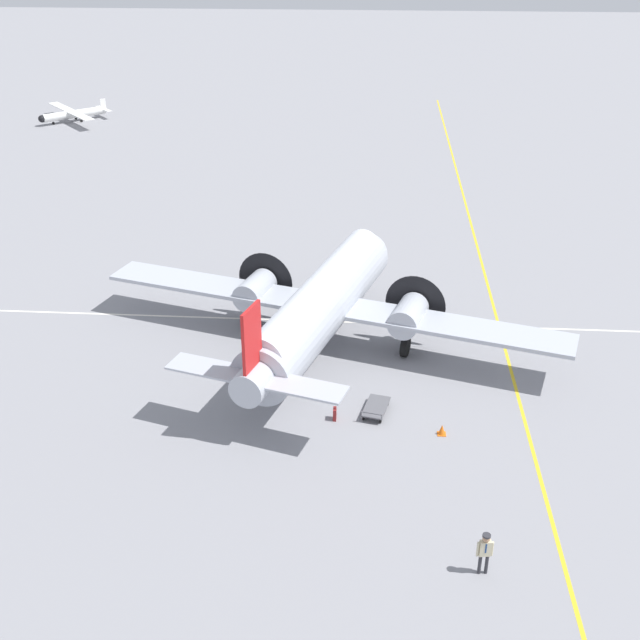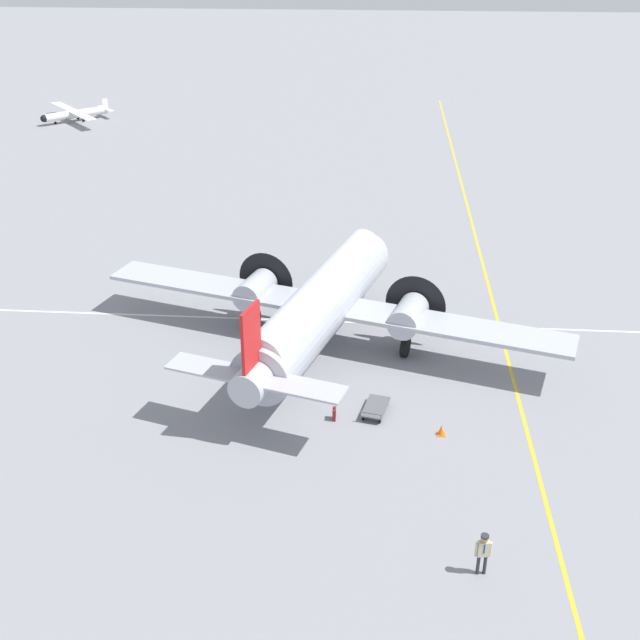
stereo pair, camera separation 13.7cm
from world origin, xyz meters
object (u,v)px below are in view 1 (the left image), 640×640
Objects in this scene: suitcase_near_door at (335,414)px; light_aircraft_taxiing at (72,114)px; airliner_main at (323,301)px; baggage_cart at (376,407)px; traffic_cone at (442,430)px; crew_foreground at (485,549)px.

light_aircraft_taxiing reaches higher than suitcase_near_door.
light_aircraft_taxiing is at bearing 29.93° from suitcase_near_door.
airliner_main is 2.95× the size of light_aircraft_taxiing.
baggage_cart is 4.25× the size of traffic_cone.
suitcase_near_door is (-6.52, -0.95, -2.33)m from airliner_main.
crew_foreground is 2.78× the size of suitcase_near_door.
baggage_cart is at bearing -69.84° from suitcase_near_door.
suitcase_near_door is 0.07× the size of light_aircraft_taxiing.
baggage_cart reaches higher than traffic_cone.
light_aircraft_taxiing is 64.14m from traffic_cone.
suitcase_near_door is (8.81, 5.52, -0.78)m from crew_foreground.
suitcase_near_door is 0.30× the size of baggage_cart.
traffic_cone is (-7.32, -5.60, -2.39)m from airliner_main.
airliner_main is 11.72× the size of baggage_cart.
light_aircraft_taxiing is at bearing 33.18° from traffic_cone.
baggage_cart is at bearing -75.39° from crew_foreground.
crew_foreground is 0.21× the size of light_aircraft_taxiing.
light_aircraft_taxiing reaches higher than traffic_cone.
crew_foreground is 71.42m from light_aircraft_taxiing.
traffic_cone is (-1.46, -2.84, -0.05)m from baggage_cart.
light_aircraft_taxiing is (61.70, 35.97, -0.25)m from crew_foreground.
crew_foreground is 8.11m from traffic_cone.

